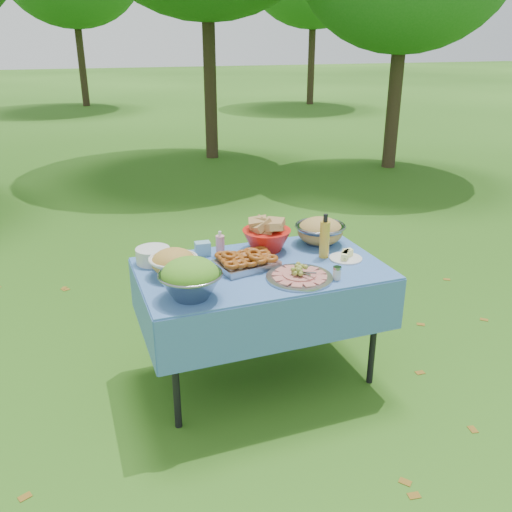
{
  "coord_description": "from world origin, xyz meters",
  "views": [
    {
      "loc": [
        -1.06,
        -2.8,
        2.05
      ],
      "look_at": [
        -0.04,
        0.0,
        0.84
      ],
      "focal_mm": 38.0,
      "sensor_mm": 36.0,
      "label": 1
    }
  ],
  "objects": [
    {
      "name": "ground",
      "position": [
        0.0,
        0.0,
        0.0
      ],
      "size": [
        80.0,
        80.0,
        0.0
      ],
      "primitive_type": "plane",
      "color": "#193B0A",
      "rests_on": "ground"
    },
    {
      "name": "picnic_table",
      "position": [
        0.0,
        0.0,
        0.38
      ],
      "size": [
        1.46,
        0.86,
        0.76
      ],
      "primitive_type": "cube",
      "color": "#76A3E2",
      "rests_on": "ground"
    },
    {
      "name": "salad_bowl",
      "position": [
        -0.5,
        -0.25,
        0.87
      ],
      "size": [
        0.4,
        0.4,
        0.22
      ],
      "primitive_type": null,
      "rotation": [
        0.0,
        0.0,
        0.2
      ],
      "color": "gray",
      "rests_on": "picnic_table"
    },
    {
      "name": "pasta_bowl_white",
      "position": [
        -0.52,
        0.08,
        0.84
      ],
      "size": [
        0.37,
        0.37,
        0.16
      ],
      "primitive_type": null,
      "rotation": [
        0.0,
        0.0,
        -0.4
      ],
      "color": "silver",
      "rests_on": "picnic_table"
    },
    {
      "name": "plate_stack",
      "position": [
        -0.6,
        0.3,
        0.81
      ],
      "size": [
        0.24,
        0.24,
        0.09
      ],
      "primitive_type": "cylinder",
      "rotation": [
        0.0,
        0.0,
        -0.16
      ],
      "color": "silver",
      "rests_on": "picnic_table"
    },
    {
      "name": "wipes_box",
      "position": [
        -0.28,
        0.32,
        0.8
      ],
      "size": [
        0.1,
        0.08,
        0.09
      ],
      "primitive_type": "cube",
      "rotation": [
        0.0,
        0.0,
        -0.07
      ],
      "color": "#76AFC9",
      "rests_on": "picnic_table"
    },
    {
      "name": "sanitizer_bottle",
      "position": [
        -0.18,
        0.28,
        0.84
      ],
      "size": [
        0.07,
        0.07,
        0.16
      ],
      "primitive_type": "cylinder",
      "rotation": [
        0.0,
        0.0,
        0.27
      ],
      "color": "pink",
      "rests_on": "picnic_table"
    },
    {
      "name": "bread_bowl",
      "position": [
        0.13,
        0.26,
        0.87
      ],
      "size": [
        0.4,
        0.4,
        0.21
      ],
      "primitive_type": null,
      "rotation": [
        0.0,
        0.0,
        -0.34
      ],
      "color": "red",
      "rests_on": "picnic_table"
    },
    {
      "name": "pasta_bowl_steel",
      "position": [
        0.51,
        0.25,
        0.85
      ],
      "size": [
        0.43,
        0.43,
        0.18
      ],
      "primitive_type": null,
      "rotation": [
        0.0,
        0.0,
        0.38
      ],
      "color": "gray",
      "rests_on": "picnic_table"
    },
    {
      "name": "fried_tray",
      "position": [
        -0.08,
        0.03,
        0.8
      ],
      "size": [
        0.39,
        0.31,
        0.08
      ],
      "primitive_type": "cube",
      "rotation": [
        0.0,
        0.0,
        0.2
      ],
      "color": "#A4A3A8",
      "rests_on": "picnic_table"
    },
    {
      "name": "charcuterie_platter",
      "position": [
        0.15,
        -0.23,
        0.81
      ],
      "size": [
        0.49,
        0.49,
        0.09
      ],
      "primitive_type": "cylinder",
      "rotation": [
        0.0,
        0.0,
        -0.32
      ],
      "color": "#9FA0A5",
      "rests_on": "picnic_table"
    },
    {
      "name": "oil_bottle",
      "position": [
        0.43,
        0.02,
        0.9
      ],
      "size": [
        0.08,
        0.08,
        0.28
      ],
      "primitive_type": "cylinder",
      "rotation": [
        0.0,
        0.0,
        0.38
      ],
      "color": "gold",
      "rests_on": "picnic_table"
    },
    {
      "name": "cheese_plate",
      "position": [
        0.54,
        -0.06,
        0.79
      ],
      "size": [
        0.23,
        0.23,
        0.06
      ],
      "primitive_type": "cylinder",
      "rotation": [
        0.0,
        0.0,
        0.15
      ],
      "color": "silver",
      "rests_on": "picnic_table"
    },
    {
      "name": "shaker",
      "position": [
        0.34,
        -0.31,
        0.8
      ],
      "size": [
        0.06,
        0.06,
        0.08
      ],
      "primitive_type": "cylinder",
      "rotation": [
        0.0,
        0.0,
        0.17
      ],
      "color": "silver",
      "rests_on": "picnic_table"
    }
  ]
}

